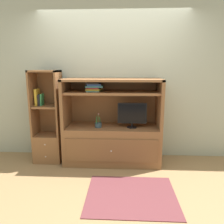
{
  "coord_description": "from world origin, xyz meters",
  "views": [
    {
      "loc": [
        0.17,
        -3.03,
        1.58
      ],
      "look_at": [
        0.0,
        0.35,
        0.87
      ],
      "focal_mm": 34.53,
      "sensor_mm": 36.0,
      "label": 1
    }
  ],
  "objects_px": {
    "bookshelf_tall": "(49,131)",
    "tv_monitor": "(132,114)",
    "upright_book_row": "(39,98)",
    "media_console": "(112,135)",
    "magazine_stack": "(94,87)",
    "potted_plant": "(98,125)"
  },
  "relations": [
    {
      "from": "tv_monitor",
      "to": "magazine_stack",
      "type": "relative_size",
      "value": 1.42
    },
    {
      "from": "magazine_stack",
      "to": "bookshelf_tall",
      "type": "xyz_separation_m",
      "value": [
        -0.79,
        0.01,
        -0.76
      ]
    },
    {
      "from": "bookshelf_tall",
      "to": "upright_book_row",
      "type": "bearing_deg",
      "value": -174.56
    },
    {
      "from": "magazine_stack",
      "to": "upright_book_row",
      "type": "distance_m",
      "value": 0.94
    },
    {
      "from": "potted_plant",
      "to": "magazine_stack",
      "type": "relative_size",
      "value": 0.7
    },
    {
      "from": "media_console",
      "to": "tv_monitor",
      "type": "height_order",
      "value": "media_console"
    },
    {
      "from": "tv_monitor",
      "to": "upright_book_row",
      "type": "bearing_deg",
      "value": 177.57
    },
    {
      "from": "tv_monitor",
      "to": "bookshelf_tall",
      "type": "xyz_separation_m",
      "value": [
        -1.4,
        0.08,
        -0.33
      ]
    },
    {
      "from": "tv_monitor",
      "to": "potted_plant",
      "type": "distance_m",
      "value": 0.57
    },
    {
      "from": "upright_book_row",
      "to": "bookshelf_tall",
      "type": "bearing_deg",
      "value": 5.44
    },
    {
      "from": "tv_monitor",
      "to": "bookshelf_tall",
      "type": "height_order",
      "value": "bookshelf_tall"
    },
    {
      "from": "tv_monitor",
      "to": "potted_plant",
      "type": "xyz_separation_m",
      "value": [
        -0.54,
        -0.01,
        -0.18
      ]
    },
    {
      "from": "bookshelf_tall",
      "to": "tv_monitor",
      "type": "bearing_deg",
      "value": -3.12
    },
    {
      "from": "tv_monitor",
      "to": "potted_plant",
      "type": "height_order",
      "value": "tv_monitor"
    },
    {
      "from": "media_console",
      "to": "magazine_stack",
      "type": "xyz_separation_m",
      "value": [
        -0.29,
        -0.0,
        0.81
      ]
    },
    {
      "from": "tv_monitor",
      "to": "bookshelf_tall",
      "type": "relative_size",
      "value": 0.3
    },
    {
      "from": "tv_monitor",
      "to": "upright_book_row",
      "type": "distance_m",
      "value": 1.55
    },
    {
      "from": "media_console",
      "to": "tv_monitor",
      "type": "distance_m",
      "value": 0.5
    },
    {
      "from": "bookshelf_tall",
      "to": "upright_book_row",
      "type": "relative_size",
      "value": 5.62
    },
    {
      "from": "media_console",
      "to": "potted_plant",
      "type": "bearing_deg",
      "value": -159.05
    },
    {
      "from": "magazine_stack",
      "to": "bookshelf_tall",
      "type": "height_order",
      "value": "bookshelf_tall"
    },
    {
      "from": "media_console",
      "to": "magazine_stack",
      "type": "height_order",
      "value": "media_console"
    }
  ]
}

